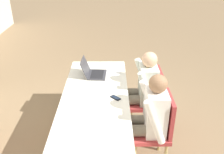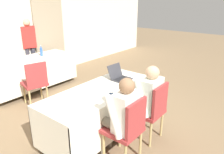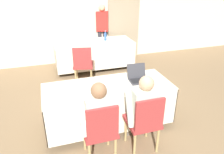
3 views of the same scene
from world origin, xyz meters
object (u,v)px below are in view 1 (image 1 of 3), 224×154
Objects in this scene: laptop at (94,72)px; chair_near_right at (149,98)px; person_checkered_shirt at (148,116)px; cell_phone at (116,98)px; chair_near_left at (156,127)px; person_white_shirt at (142,88)px.

laptop is 0.38× the size of chair_near_right.
chair_near_right is 0.66m from person_checkered_shirt.
chair_near_left reaches higher than cell_phone.
person_white_shirt is at bearing -105.29° from laptop.
chair_near_right is 0.19m from person_white_shirt.
person_white_shirt is at bearing -180.00° from person_checkered_shirt.
cell_phone is 0.58m from chair_near_left.
cell_phone is 0.12× the size of person_checkered_shirt.
laptop is at bearing -142.49° from person_checkered_shirt.
person_checkered_shirt is (0.00, 0.10, 0.16)m from chair_near_left.
chair_near_left is 0.78× the size of person_white_shirt.
chair_near_right is (0.63, 0.00, 0.00)m from chair_near_left.
chair_near_left is at bearing 0.00° from chair_near_right.
laptop is 0.70m from person_white_shirt.
person_checkered_shirt reaches higher than laptop.
person_white_shirt is at bearing -170.62° from chair_near_left.
laptop is 2.58× the size of cell_phone.
laptop is at bearing -138.33° from chair_near_left.
laptop is at bearing -108.57° from person_white_shirt.
person_checkered_shirt is at bearing 0.00° from person_white_shirt.
cell_phone is 0.53m from person_white_shirt.
person_white_shirt is (0.38, -0.36, -0.08)m from cell_phone.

